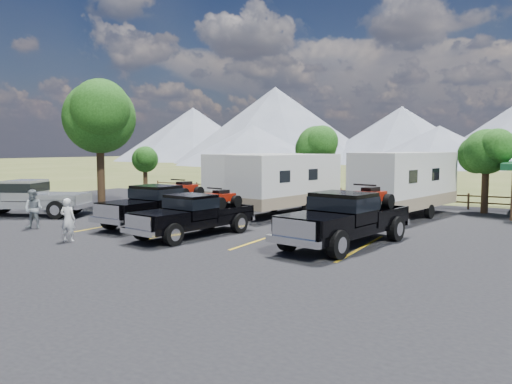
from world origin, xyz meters
The scene contains 18 objects.
ground centered at (0.00, 0.00, 0.00)m, with size 320.00×320.00×0.00m, color #465323.
asphalt_lot centered at (0.00, 3.00, 0.02)m, with size 44.00×34.00×0.04m, color black.
stall_lines centered at (0.00, 4.00, 0.04)m, with size 12.12×5.50×0.01m.
tree_big_nw centered at (-12.55, 9.03, 5.60)m, with size 5.54×5.18×7.84m.
tree_ne_a centered at (8.97, 17.01, 3.48)m, with size 3.11×2.92×4.76m.
tree_north centered at (-2.03, 19.02, 3.83)m, with size 3.46×3.24×5.25m.
tree_nw_small centered at (-16.02, 17.01, 2.78)m, with size 2.59×2.43×3.85m.
rail_fence centered at (2.00, 18.50, 0.61)m, with size 36.12×0.12×1.00m.
mountain_range centered at (-7.63, 105.98, 7.87)m, with size 209.00×71.00×20.00m.
rig_left centered at (-4.03, 4.64, 1.06)m, with size 2.62×6.49×2.12m.
rig_center centered at (-0.80, 3.04, 0.98)m, with size 2.83×6.06×1.95m.
rig_right centered at (5.35, 4.22, 1.12)m, with size 3.42×6.99×2.24m.
trailer_left centered at (-3.93, 13.71, 1.76)m, with size 3.21×9.53×3.30m.
trailer_center centered at (-0.59, 11.35, 1.77)m, with size 3.71×9.53×3.30m.
trailer_right centered at (5.49, 13.17, 1.83)m, with size 4.14×9.87×3.42m.
pickup_silver centered at (-12.31, 3.67, 1.05)m, with size 6.75×4.49×1.94m.
person_a centered at (-4.44, -0.35, 0.89)m, with size 0.62×0.41×1.70m, color silver.
person_b centered at (-8.34, 1.01, 0.93)m, with size 0.86×0.67×1.77m, color gray.
Camera 1 is at (11.47, -13.59, 3.67)m, focal length 35.00 mm.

